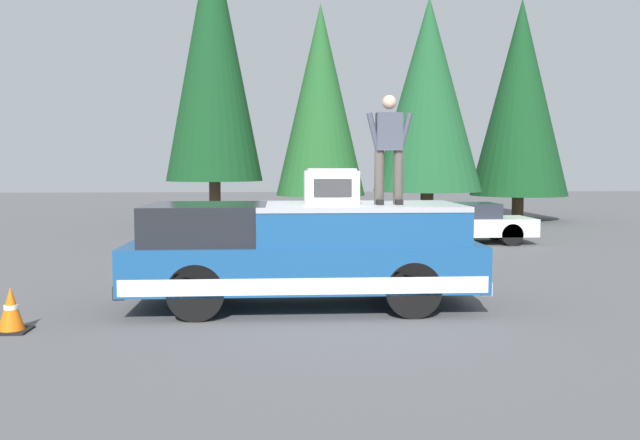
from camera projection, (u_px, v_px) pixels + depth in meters
name	position (u px, v px, depth m)	size (l,w,h in m)	color
ground_plane	(342.00, 309.00, 10.50)	(90.00, 90.00, 0.00)	#565659
pickup_truck	(304.00, 252.00, 10.65)	(2.01, 5.54, 1.65)	navy
compressor_unit	(331.00, 186.00, 10.58)	(0.65, 0.84, 0.56)	white
person_on_truck_bed	(389.00, 146.00, 10.35)	(0.29, 0.72, 1.69)	#423D38
parked_car_white	(461.00, 223.00, 19.33)	(1.64, 4.10, 1.16)	white
traffic_cone	(11.00, 311.00, 9.08)	(0.47, 0.47, 0.62)	black
conifer_far_left	(520.00, 98.00, 26.87)	(3.88, 3.88, 8.87)	#4C3826
conifer_left	(428.00, 95.00, 25.45)	(4.14, 4.14, 8.58)	#4C3826
conifer_center_left	(321.00, 101.00, 25.32)	(3.39, 3.39, 8.30)	#4C3826
conifer_center_right	(213.00, 54.00, 24.87)	(3.61, 3.61, 11.09)	#4C3826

